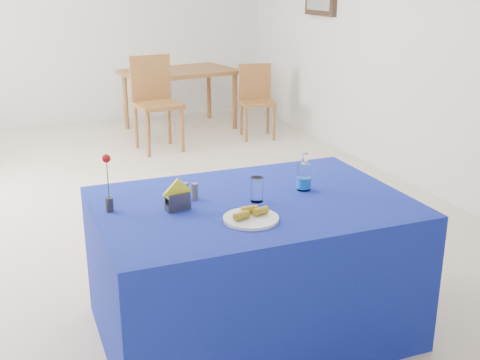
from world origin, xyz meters
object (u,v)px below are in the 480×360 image
(oak_table, at_px, (179,76))
(chair_bg_left, at_px, (155,96))
(blue_table, at_px, (252,267))
(chair_bg_right, at_px, (256,96))
(water_bottle, at_px, (304,177))
(plate, at_px, (251,219))

(oak_table, height_order, chair_bg_left, chair_bg_left)
(blue_table, distance_m, oak_table, 4.74)
(chair_bg_right, bearing_deg, chair_bg_left, -164.40)
(water_bottle, xyz_separation_m, chair_bg_left, (0.10, 3.77, -0.23))
(chair_bg_left, height_order, chair_bg_right, chair_bg_left)
(blue_table, height_order, oak_table, blue_table)
(plate, bearing_deg, blue_table, 66.05)
(plate, relative_size, oak_table, 0.18)
(water_bottle, distance_m, oak_table, 4.62)
(chair_bg_left, bearing_deg, water_bottle, -97.53)
(plate, bearing_deg, water_bottle, 34.44)
(water_bottle, distance_m, chair_bg_left, 3.78)
(water_bottle, xyz_separation_m, oak_table, (0.62, 4.57, -0.15))
(blue_table, bearing_deg, chair_bg_right, 66.63)
(plate, xyz_separation_m, blue_table, (0.11, 0.24, -0.39))
(chair_bg_left, bearing_deg, chair_bg_right, -1.79)
(oak_table, bearing_deg, plate, -102.17)
(water_bottle, height_order, chair_bg_right, water_bottle)
(blue_table, xyz_separation_m, chair_bg_left, (0.43, 3.83, 0.22))
(blue_table, distance_m, water_bottle, 0.56)
(water_bottle, xyz_separation_m, chair_bg_right, (1.37, 3.87, -0.33))
(plate, height_order, chair_bg_right, chair_bg_right)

